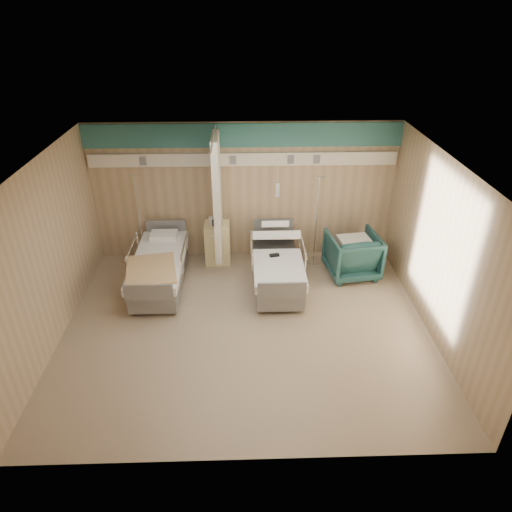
{
  "coord_description": "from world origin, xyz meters",
  "views": [
    {
      "loc": [
        -0.02,
        -6.02,
        4.82
      ],
      "look_at": [
        0.18,
        0.6,
        1.03
      ],
      "focal_mm": 32.0,
      "sensor_mm": 36.0,
      "label": 1
    }
  ],
  "objects_px": {
    "bedside_cabinet": "(218,243)",
    "iv_stand_left": "(143,245)",
    "bed_right": "(277,270)",
    "iv_stand_right": "(314,245)",
    "bed_left": "(160,272)",
    "visitor_armchair": "(352,255)"
  },
  "relations": [
    {
      "from": "iv_stand_right",
      "to": "iv_stand_left",
      "type": "distance_m",
      "value": 3.51
    },
    {
      "from": "bed_right",
      "to": "bed_left",
      "type": "xyz_separation_m",
      "value": [
        -2.2,
        0.0,
        0.0
      ]
    },
    {
      "from": "bed_left",
      "to": "visitor_armchair",
      "type": "distance_m",
      "value": 3.7
    },
    {
      "from": "bed_left",
      "to": "iv_stand_right",
      "type": "xyz_separation_m",
      "value": [
        3.03,
        0.84,
        0.06
      ]
    },
    {
      "from": "bedside_cabinet",
      "to": "visitor_armchair",
      "type": "xyz_separation_m",
      "value": [
        2.64,
        -0.58,
        0.01
      ]
    },
    {
      "from": "visitor_armchair",
      "to": "iv_stand_left",
      "type": "height_order",
      "value": "iv_stand_left"
    },
    {
      "from": "bed_right",
      "to": "bedside_cabinet",
      "type": "bearing_deg",
      "value": 141.95
    },
    {
      "from": "bedside_cabinet",
      "to": "iv_stand_left",
      "type": "distance_m",
      "value": 1.53
    },
    {
      "from": "bed_left",
      "to": "bedside_cabinet",
      "type": "relative_size",
      "value": 2.54
    },
    {
      "from": "bed_right",
      "to": "visitor_armchair",
      "type": "xyz_separation_m",
      "value": [
        1.49,
        0.32,
        0.12
      ]
    },
    {
      "from": "bed_left",
      "to": "iv_stand_left",
      "type": "bearing_deg",
      "value": 116.65
    },
    {
      "from": "iv_stand_right",
      "to": "bedside_cabinet",
      "type": "bearing_deg",
      "value": 178.33
    },
    {
      "from": "bed_left",
      "to": "visitor_armchair",
      "type": "relative_size",
      "value": 2.24
    },
    {
      "from": "bed_left",
      "to": "visitor_armchair",
      "type": "xyz_separation_m",
      "value": [
        3.69,
        0.32,
        0.12
      ]
    },
    {
      "from": "bed_right",
      "to": "bedside_cabinet",
      "type": "height_order",
      "value": "bedside_cabinet"
    },
    {
      "from": "bedside_cabinet",
      "to": "iv_stand_left",
      "type": "xyz_separation_m",
      "value": [
        -1.53,
        0.06,
        -0.04
      ]
    },
    {
      "from": "bed_right",
      "to": "iv_stand_right",
      "type": "bearing_deg",
      "value": 45.56
    },
    {
      "from": "iv_stand_left",
      "to": "bed_left",
      "type": "bearing_deg",
      "value": -63.35
    },
    {
      "from": "bed_left",
      "to": "iv_stand_right",
      "type": "relative_size",
      "value": 1.17
    },
    {
      "from": "bed_right",
      "to": "iv_stand_right",
      "type": "height_order",
      "value": "iv_stand_right"
    },
    {
      "from": "bedside_cabinet",
      "to": "iv_stand_right",
      "type": "bearing_deg",
      "value": -1.67
    },
    {
      "from": "bed_left",
      "to": "visitor_armchair",
      "type": "bearing_deg",
      "value": 5.02
    }
  ]
}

